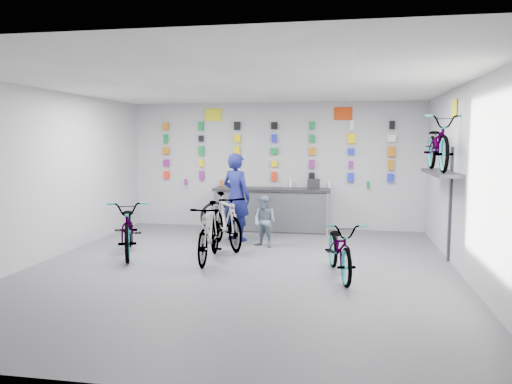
% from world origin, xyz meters
% --- Properties ---
extents(floor, '(8.00, 8.00, 0.00)m').
position_xyz_m(floor, '(0.00, 0.00, 0.00)').
color(floor, '#4E4E53').
rests_on(floor, ground).
extents(ceiling, '(8.00, 8.00, 0.00)m').
position_xyz_m(ceiling, '(0.00, 0.00, 3.00)').
color(ceiling, white).
rests_on(ceiling, wall_back).
extents(wall_back, '(7.00, 0.00, 7.00)m').
position_xyz_m(wall_back, '(0.00, 4.00, 1.50)').
color(wall_back, '#BCBCBE').
rests_on(wall_back, floor).
extents(wall_front, '(7.00, 0.00, 7.00)m').
position_xyz_m(wall_front, '(0.00, -4.00, 1.50)').
color(wall_front, '#BCBCBE').
rests_on(wall_front, floor).
extents(wall_left, '(0.00, 8.00, 8.00)m').
position_xyz_m(wall_left, '(-3.50, 0.00, 1.50)').
color(wall_left, '#BCBCBE').
rests_on(wall_left, floor).
extents(wall_right, '(0.00, 8.00, 8.00)m').
position_xyz_m(wall_right, '(3.50, 0.00, 1.50)').
color(wall_right, '#BCBCBE').
rests_on(wall_right, floor).
extents(counter, '(2.70, 0.66, 1.00)m').
position_xyz_m(counter, '(0.00, 3.54, 0.49)').
color(counter, black).
rests_on(counter, floor).
extents(merch_wall, '(5.58, 0.08, 1.56)m').
position_xyz_m(merch_wall, '(0.10, 3.93, 1.80)').
color(merch_wall, red).
rests_on(merch_wall, wall_back).
extents(wall_bracket, '(0.39, 1.90, 2.00)m').
position_xyz_m(wall_bracket, '(3.33, 1.20, 1.46)').
color(wall_bracket, '#333338').
rests_on(wall_bracket, wall_right).
extents(sign_left, '(0.42, 0.02, 0.30)m').
position_xyz_m(sign_left, '(-1.50, 3.98, 2.72)').
color(sign_left, yellow).
rests_on(sign_left, wall_back).
extents(sign_right, '(0.42, 0.02, 0.30)m').
position_xyz_m(sign_right, '(1.60, 3.98, 2.72)').
color(sign_right, red).
rests_on(sign_right, wall_back).
extents(sign_side, '(0.02, 0.40, 0.30)m').
position_xyz_m(sign_side, '(3.48, 1.20, 2.65)').
color(sign_side, yellow).
rests_on(sign_side, wall_right).
extents(bike_left, '(1.42, 2.10, 1.05)m').
position_xyz_m(bike_left, '(-2.24, 0.67, 0.52)').
color(bike_left, gray).
rests_on(bike_left, floor).
extents(bike_center, '(0.60, 1.75, 1.03)m').
position_xyz_m(bike_center, '(-0.64, 0.44, 0.52)').
color(bike_center, gray).
rests_on(bike_center, floor).
extents(bike_right, '(0.92, 1.79, 0.90)m').
position_xyz_m(bike_right, '(1.62, -0.15, 0.45)').
color(bike_right, gray).
rests_on(bike_right, floor).
extents(bike_service, '(1.37, 1.79, 1.08)m').
position_xyz_m(bike_service, '(-0.62, 1.60, 0.54)').
color(bike_service, gray).
rests_on(bike_service, floor).
extents(bike_wall, '(0.63, 1.80, 0.95)m').
position_xyz_m(bike_wall, '(3.25, 1.20, 2.05)').
color(bike_wall, gray).
rests_on(bike_wall, wall_bracket).
extents(clerk, '(0.80, 0.69, 1.84)m').
position_xyz_m(clerk, '(-0.57, 2.33, 0.92)').
color(clerk, '#121653').
rests_on(clerk, floor).
extents(customer, '(0.62, 0.57, 1.03)m').
position_xyz_m(customer, '(0.12, 1.77, 0.52)').
color(customer, slate).
rests_on(customer, floor).
extents(spare_wheel, '(0.73, 0.32, 0.71)m').
position_xyz_m(spare_wheel, '(-1.25, 3.17, 0.35)').
color(spare_wheel, black).
rests_on(spare_wheel, floor).
extents(register, '(0.29, 0.31, 0.22)m').
position_xyz_m(register, '(0.97, 3.55, 1.11)').
color(register, black).
rests_on(register, counter).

